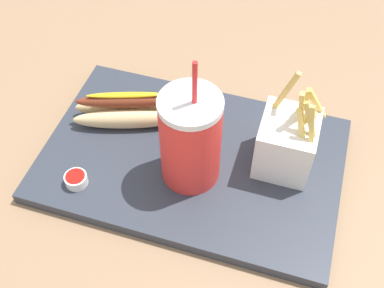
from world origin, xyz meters
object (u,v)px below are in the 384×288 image
hot_dog_1 (128,110)px  ketchup_cup_2 (76,179)px  ketchup_cup_1 (188,130)px  fries_basket (287,142)px  soda_cup (190,139)px

hot_dog_1 → ketchup_cup_2: bearing=-100.8°
hot_dog_1 → ketchup_cup_1: (0.11, 0.00, -0.02)m
ketchup_cup_2 → fries_basket: bearing=24.5°
hot_dog_1 → ketchup_cup_2: hot_dog_1 is taller
ketchup_cup_1 → ketchup_cup_2: bearing=-132.7°
soda_cup → hot_dog_1: bearing=151.3°
hot_dog_1 → ketchup_cup_1: 0.11m
ketchup_cup_2 → ketchup_cup_1: bearing=47.3°
ketchup_cup_1 → ketchup_cup_2: (-0.13, -0.15, 0.00)m
soda_cup → ketchup_cup_2: soda_cup is taller
fries_basket → ketchup_cup_1: bearing=175.9°
hot_dog_1 → ketchup_cup_1: size_ratio=5.62×
ketchup_cup_1 → ketchup_cup_2: same height
soda_cup → fries_basket: 0.15m
soda_cup → ketchup_cup_1: 0.10m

